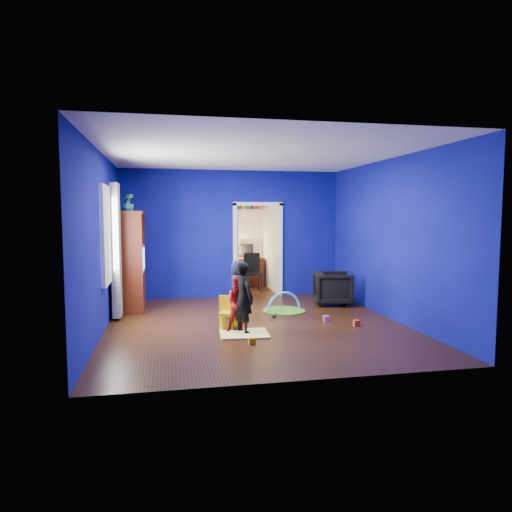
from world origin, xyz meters
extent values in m
cube|color=black|center=(0.00, 0.00, 0.00)|extent=(5.00, 5.50, 0.01)
cube|color=white|center=(0.00, 0.00, 2.90)|extent=(5.00, 5.50, 0.01)
cube|color=#090E66|center=(0.00, 2.75, 1.45)|extent=(5.00, 0.02, 2.90)
cube|color=#090E66|center=(0.00, -2.75, 1.45)|extent=(5.00, 0.02, 2.90)
cube|color=#090E66|center=(-2.50, 0.00, 1.45)|extent=(0.02, 5.50, 2.90)
cube|color=#090E66|center=(2.50, 0.00, 1.45)|extent=(0.02, 5.50, 2.90)
imported|color=black|center=(1.95, 1.41, 0.35)|extent=(0.89, 0.87, 0.69)
imported|color=black|center=(-0.30, -0.54, 0.58)|extent=(0.45, 0.50, 1.15)
imported|color=#0E1136|center=(-0.23, 0.35, 0.54)|extent=(0.44, 0.59, 1.08)
imported|color=red|center=(-0.35, -0.47, 0.46)|extent=(0.46, 0.37, 0.92)
imported|color=#0E5970|center=(-2.20, 1.42, 2.05)|extent=(0.21, 0.21, 0.18)
imported|color=green|center=(-2.20, 1.94, 2.14)|extent=(0.24, 0.24, 0.35)
cube|color=#3F0F0A|center=(-2.20, 1.72, 0.98)|extent=(0.58, 1.14, 1.96)
cube|color=silver|center=(-2.16, 1.72, 1.02)|extent=(0.46, 0.70, 0.54)
cube|color=#F2E07A|center=(-0.30, -0.64, 0.01)|extent=(0.79, 0.64, 0.03)
sphere|color=yellow|center=(-0.28, 0.60, 0.21)|extent=(0.42, 0.42, 0.42)
cube|color=yellow|center=(-0.50, -0.27, 0.25)|extent=(0.35, 0.35, 0.50)
cylinder|color=green|center=(0.77, 0.95, 0.01)|extent=(0.83, 0.83, 0.02)
torus|color=#3F8CD8|center=(0.77, 0.95, 0.02)|extent=(0.74, 0.23, 0.75)
cube|color=white|center=(-2.48, 0.35, 1.55)|extent=(0.03, 0.95, 1.55)
cube|color=slate|center=(-2.37, 0.90, 1.25)|extent=(0.14, 0.42, 2.40)
cube|color=white|center=(0.60, 2.75, 1.05)|extent=(1.16, 0.10, 2.10)
cube|color=#3D140A|center=(0.60, 4.26, 0.38)|extent=(0.88, 0.44, 0.75)
cube|color=black|center=(0.60, 4.38, 0.95)|extent=(0.40, 0.05, 0.32)
sphere|color=#FFD88C|center=(0.32, 4.32, 0.93)|extent=(0.14, 0.14, 0.14)
cube|color=black|center=(0.60, 3.30, 0.46)|extent=(0.40, 0.40, 0.92)
cube|color=white|center=(0.60, 4.37, 2.02)|extent=(0.88, 0.24, 0.04)
cube|color=red|center=(1.68, -0.44, 0.05)|extent=(0.10, 0.08, 0.10)
cube|color=#E0AD0B|center=(-0.28, -1.19, 0.05)|extent=(0.10, 0.08, 0.10)
sphere|color=green|center=(0.45, 0.48, 0.06)|extent=(0.11, 0.11, 0.11)
cube|color=#C349B4|center=(1.29, -0.02, 0.05)|extent=(0.10, 0.08, 0.10)
camera|label=1|loc=(-1.48, -7.59, 1.88)|focal=32.00mm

